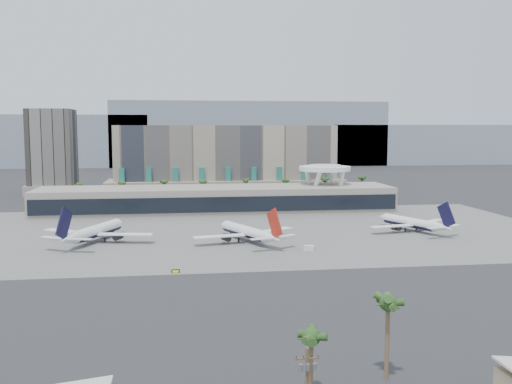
{
  "coord_description": "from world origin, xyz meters",
  "views": [
    {
      "loc": [
        -17.7,
        -163.91,
        39.41
      ],
      "look_at": [
        9.75,
        40.0,
        16.95
      ],
      "focal_mm": 40.0,
      "sensor_mm": 36.0,
      "label": 1
    }
  ],
  "objects": [
    {
      "name": "ground",
      "position": [
        0.0,
        0.0,
        0.0
      ],
      "size": [
        900.0,
        900.0,
        0.0
      ],
      "primitive_type": "plane",
      "color": "#232326",
      "rests_on": "ground"
    },
    {
      "name": "apron_pad",
      "position": [
        0.0,
        55.0,
        0.03
      ],
      "size": [
        260.0,
        130.0,
        0.06
      ],
      "primitive_type": "cube",
      "color": "#5B5B59",
      "rests_on": "ground"
    },
    {
      "name": "mountain_ridge",
      "position": [
        27.88,
        470.0,
        29.89
      ],
      "size": [
        680.0,
        60.0,
        70.0
      ],
      "color": "gray",
      "rests_on": "ground"
    },
    {
      "name": "hotel",
      "position": [
        10.0,
        174.41,
        16.81
      ],
      "size": [
        140.0,
        30.0,
        42.0
      ],
      "color": "tan",
      "rests_on": "ground"
    },
    {
      "name": "office_tower",
      "position": [
        -95.0,
        200.0,
        22.94
      ],
      "size": [
        30.0,
        30.0,
        52.0
      ],
      "color": "black",
      "rests_on": "ground"
    },
    {
      "name": "terminal",
      "position": [
        0.0,
        109.84,
        6.52
      ],
      "size": [
        170.0,
        32.5,
        14.5
      ],
      "color": "gray",
      "rests_on": "ground"
    },
    {
      "name": "saucer_structure",
      "position": [
        55.0,
        116.0,
        18.45
      ],
      "size": [
        26.0,
        26.0,
        21.89
      ],
      "color": "white",
      "rests_on": "ground"
    },
    {
      "name": "palm_row",
      "position": [
        7.0,
        145.0,
        10.5
      ],
      "size": [
        157.8,
        2.8,
        13.1
      ],
      "color": "brown",
      "rests_on": "ground"
    },
    {
      "name": "airliner_left",
      "position": [
        -47.71,
        39.98,
        3.81
      ],
      "size": [
        40.06,
        41.3,
        15.1
      ],
      "rotation": [
        0.0,
        0.0,
        -0.39
      ],
      "color": "white",
      "rests_on": "ground"
    },
    {
      "name": "airliner_centre",
      "position": [
        5.8,
        33.0,
        3.59
      ],
      "size": [
        37.48,
        38.59,
        14.25
      ],
      "rotation": [
        0.0,
        0.0,
        0.42
      ],
      "color": "white",
      "rests_on": "ground"
    },
    {
      "name": "airliner_right",
      "position": [
        72.14,
        45.52,
        3.4
      ],
      "size": [
        35.62,
        36.7,
        13.49
      ],
      "rotation": [
        0.0,
        0.0,
        0.41
      ],
      "color": "white",
      "rests_on": "ground"
    },
    {
      "name": "service_vehicle_a",
      "position": [
        -47.71,
        47.92,
        0.94
      ],
      "size": [
        4.02,
        2.24,
        1.88
      ],
      "primitive_type": "cube",
      "rotation": [
        0.0,
        0.0,
        -0.1
      ],
      "color": "white",
      "rests_on": "ground"
    },
    {
      "name": "service_vehicle_b",
      "position": [
        24.07,
        15.57,
        0.88
      ],
      "size": [
        3.92,
        3.11,
        1.76
      ],
      "primitive_type": "cube",
      "rotation": [
        0.0,
        0.0,
        -0.39
      ],
      "color": "silver",
      "rests_on": "ground"
    },
    {
      "name": "taxiway_sign",
      "position": [
        -19.2,
        -8.22,
        0.52
      ],
      "size": [
        2.31,
        0.43,
        1.05
      ],
      "rotation": [
        0.0,
        0.0,
        -0.03
      ],
      "color": "black",
      "rests_on": "ground"
    },
    {
      "name": "near_palm_a",
      "position": [
        0.95,
        -85.66,
        8.09
      ],
      "size": [
        6.0,
        6.0,
        10.9
      ],
      "color": "brown",
      "rests_on": "ground"
    },
    {
      "name": "near_palm_b",
      "position": [
        14.36,
        -80.81,
        11.05
      ],
      "size": [
        6.0,
        6.0,
        13.93
      ],
      "color": "brown",
      "rests_on": "ground"
    }
  ]
}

